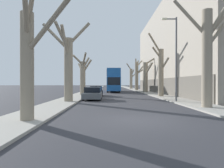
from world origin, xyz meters
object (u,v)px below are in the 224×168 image
(street_tree_right_2, at_px, (146,76))
(street_tree_right_4, at_px, (131,78))
(street_tree_right_1, at_px, (161,71))
(street_tree_right_3, at_px, (137,74))
(parked_car_0, at_px, (93,94))
(street_tree_left_0, at_px, (29,57))
(street_tree_right_0, at_px, (208,52))
(parked_car_1, at_px, (96,91))
(street_tree_left_1, at_px, (68,64))
(street_tree_left_2, at_px, (83,75))
(lamp_post, at_px, (175,55))
(double_decker_bus, at_px, (113,79))

(street_tree_right_2, relative_size, street_tree_right_4, 0.88)
(street_tree_right_1, bearing_deg, street_tree_right_3, 89.48)
(parked_car_0, bearing_deg, street_tree_left_0, -98.09)
(street_tree_right_0, xyz_separation_m, street_tree_right_4, (-0.18, 46.61, -0.59))
(street_tree_right_4, bearing_deg, street_tree_right_1, -90.16)
(street_tree_right_0, distance_m, parked_car_1, 16.75)
(parked_car_1, bearing_deg, street_tree_right_0, -58.14)
(street_tree_left_0, distance_m, parked_car_1, 19.02)
(street_tree_right_1, bearing_deg, street_tree_left_1, -145.54)
(street_tree_right_4, distance_m, parked_car_0, 39.72)
(street_tree_left_0, xyz_separation_m, street_tree_right_4, (10.30, 51.45, 0.39))
(street_tree_left_2, bearing_deg, street_tree_right_4, 71.71)
(parked_car_0, bearing_deg, street_tree_left_1, -121.15)
(parked_car_0, bearing_deg, street_tree_left_2, 105.88)
(street_tree_left_1, xyz_separation_m, street_tree_right_0, (10.68, -4.57, 0.40))
(street_tree_right_1, xyz_separation_m, lamp_post, (-0.55, -7.30, 0.97))
(street_tree_right_4, bearing_deg, street_tree_right_2, -89.50)
(street_tree_right_0, height_order, street_tree_right_2, street_tree_right_0)
(street_tree_right_3, bearing_deg, lamp_post, -91.43)
(street_tree_right_4, bearing_deg, street_tree_left_2, -108.29)
(street_tree_left_0, relative_size, street_tree_right_4, 0.90)
(street_tree_left_0, xyz_separation_m, street_tree_right_1, (10.20, 16.55, 0.43))
(street_tree_left_1, height_order, street_tree_left_2, street_tree_left_1)
(street_tree_right_3, bearing_deg, double_decker_bus, -127.85)
(street_tree_left_1, height_order, street_tree_right_1, street_tree_right_1)
(street_tree_right_3, distance_m, lamp_post, 30.29)
(street_tree_right_1, bearing_deg, double_decker_bus, 110.66)
(street_tree_left_2, bearing_deg, double_decker_bus, 69.12)
(lamp_post, bearing_deg, street_tree_left_1, 179.05)
(parked_car_0, bearing_deg, double_decker_bus, 82.19)
(street_tree_right_3, xyz_separation_m, street_tree_right_4, (-0.11, 11.93, -0.52))
(street_tree_right_4, bearing_deg, parked_car_1, -104.56)
(street_tree_left_0, distance_m, parked_car_0, 13.08)
(street_tree_left_1, distance_m, street_tree_right_0, 11.62)
(street_tree_right_0, distance_m, parked_car_0, 12.18)
(street_tree_right_0, relative_size, street_tree_right_1, 1.02)
(street_tree_right_2, height_order, parked_car_0, street_tree_right_2)
(street_tree_left_0, bearing_deg, parked_car_1, 84.49)
(street_tree_right_4, height_order, lamp_post, lamp_post)
(street_tree_right_3, distance_m, parked_car_1, 22.68)
(street_tree_left_2, height_order, street_tree_right_3, street_tree_right_3)
(street_tree_left_0, xyz_separation_m, street_tree_left_1, (-0.20, 9.42, 0.58))
(street_tree_right_1, xyz_separation_m, street_tree_right_2, (0.30, 11.77, -0.26))
(street_tree_right_2, relative_size, parked_car_1, 1.55)
(street_tree_right_3, xyz_separation_m, double_decker_bus, (-5.97, -7.69, -1.34))
(street_tree_left_2, height_order, parked_car_0, street_tree_left_2)
(street_tree_right_1, distance_m, double_decker_bus, 16.36)
(street_tree_left_1, xyz_separation_m, street_tree_right_1, (10.40, 7.14, -0.15))
(street_tree_right_1, bearing_deg, street_tree_right_0, -88.62)
(street_tree_right_4, bearing_deg, street_tree_left_0, -101.32)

